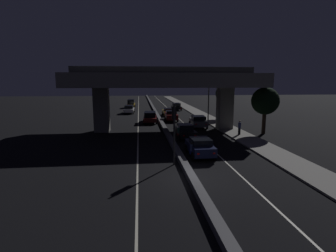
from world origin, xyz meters
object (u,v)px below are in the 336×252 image
object	(u,v)px
motorcycle_red_filtering_mid	(179,134)
car_white_second_oncoming	(129,109)
car_black_sixth	(176,106)
car_dark_red_lead_oncoming	(150,117)
traffic_light_left_of_median	(174,123)
car_dark_blue_lead	(200,147)
street_lamp	(206,94)
car_grey_third	(198,121)
pedestrian_on_sidewalk	(239,128)
car_dark_red_fourth	(171,115)
car_black_second	(185,131)
motorcycle_blue_filtering_near	(192,151)
car_taxi_yellow_fifth	(168,112)
car_taxi_yellow_third_oncoming	(131,103)

from	to	relation	value
motorcycle_red_filtering_mid	car_white_second_oncoming	bearing A→B (deg)	10.36
car_black_sixth	car_dark_red_lead_oncoming	world-z (taller)	car_dark_red_lead_oncoming
traffic_light_left_of_median	car_dark_blue_lead	bearing A→B (deg)	38.32
street_lamp	car_grey_third	bearing A→B (deg)	-116.05
car_white_second_oncoming	pedestrian_on_sidewalk	bearing A→B (deg)	32.59
pedestrian_on_sidewalk	motorcycle_red_filtering_mid	bearing A→B (deg)	-169.82
car_dark_blue_lead	motorcycle_red_filtering_mid	xyz separation A→B (m)	(-0.79, 6.33, -0.17)
car_dark_blue_lead	car_dark_red_fourth	distance (m)	20.13
car_black_second	pedestrian_on_sidewalk	distance (m)	6.39
motorcycle_blue_filtering_near	car_white_second_oncoming	bearing A→B (deg)	7.37
car_grey_third	car_dark_red_fourth	xyz separation A→B (m)	(-2.92, 6.31, 0.02)
car_dark_blue_lead	car_black_sixth	world-z (taller)	car_black_sixth
car_taxi_yellow_fifth	pedestrian_on_sidewalk	distance (m)	19.81
traffic_light_left_of_median	pedestrian_on_sidewalk	distance (m)	13.11
car_taxi_yellow_third_oncoming	car_black_sixth	bearing A→B (deg)	56.35
traffic_light_left_of_median	car_black_sixth	size ratio (longest dim) A/B	1.14
car_taxi_yellow_fifth	motorcycle_red_filtering_mid	world-z (taller)	motorcycle_red_filtering_mid
traffic_light_left_of_median	car_dark_red_fourth	distance (m)	22.30
traffic_light_left_of_median	pedestrian_on_sidewalk	world-z (taller)	traffic_light_left_of_median
car_grey_third	car_dark_blue_lead	bearing A→B (deg)	170.67
car_dark_blue_lead	car_grey_third	bearing A→B (deg)	-13.17
car_taxi_yellow_third_oncoming	motorcycle_red_filtering_mid	distance (m)	36.16
car_dark_red_lead_oncoming	car_taxi_yellow_third_oncoming	size ratio (longest dim) A/B	1.18
traffic_light_left_of_median	car_grey_third	bearing A→B (deg)	71.06
car_black_sixth	pedestrian_on_sidewalk	size ratio (longest dim) A/B	2.48
car_dark_red_lead_oncoming	car_black_second	bearing A→B (deg)	19.13
street_lamp	motorcycle_red_filtering_mid	bearing A→B (deg)	-116.44
car_dark_blue_lead	car_black_sixth	distance (m)	35.24
traffic_light_left_of_median	car_white_second_oncoming	distance (m)	32.89
street_lamp	car_dark_blue_lead	xyz separation A→B (m)	(-5.14, -18.25, -3.49)
car_dark_red_lead_oncoming	motorcycle_red_filtering_mid	bearing A→B (deg)	14.70
car_dark_blue_lead	motorcycle_red_filtering_mid	world-z (taller)	car_dark_blue_lead
car_taxi_yellow_third_oncoming	car_black_second	bearing A→B (deg)	12.27
car_dark_blue_lead	street_lamp	bearing A→B (deg)	-16.75
car_grey_third	car_dark_red_fourth	distance (m)	6.95
car_black_second	car_grey_third	world-z (taller)	car_grey_third
car_dark_red_fourth	car_white_second_oncoming	size ratio (longest dim) A/B	1.07
car_dark_blue_lead	car_taxi_yellow_fifth	xyz separation A→B (m)	(0.21, 26.45, -0.10)
car_taxi_yellow_fifth	car_white_second_oncoming	xyz separation A→B (m)	(-7.09, 4.15, 0.13)
car_taxi_yellow_fifth	car_white_second_oncoming	size ratio (longest dim) A/B	0.89
car_dark_red_lead_oncoming	car_taxi_yellow_third_oncoming	distance (m)	23.77
car_black_second	pedestrian_on_sidewalk	size ratio (longest dim) A/B	2.86
motorcycle_blue_filtering_near	pedestrian_on_sidewalk	bearing A→B (deg)	-44.48
traffic_light_left_of_median	car_dark_red_lead_oncoming	bearing A→B (deg)	92.59
car_dark_blue_lead	car_taxi_yellow_third_oncoming	bearing A→B (deg)	8.24
car_black_second	car_black_sixth	world-z (taller)	car_black_sixth
motorcycle_blue_filtering_near	car_black_sixth	bearing A→B (deg)	-9.74
car_black_second	car_dark_red_fourth	size ratio (longest dim) A/B	0.96
traffic_light_left_of_median	motorcycle_blue_filtering_near	distance (m)	3.23
car_grey_third	traffic_light_left_of_median	bearing A→B (deg)	163.89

